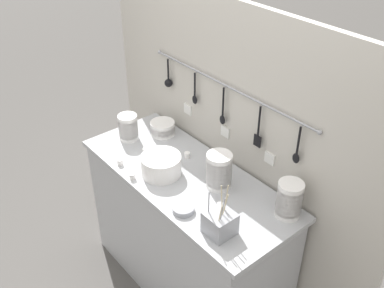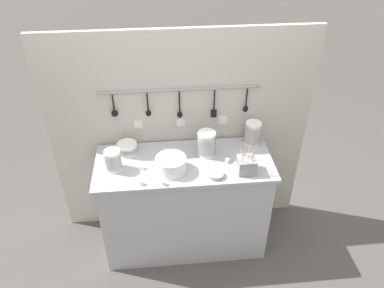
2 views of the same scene
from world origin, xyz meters
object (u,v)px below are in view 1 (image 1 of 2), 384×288
at_px(cup_centre, 132,176).
at_px(cup_edge_far, 220,206).
at_px(bowl_stack_nested_right, 128,127).
at_px(bowl_stack_back_corner, 219,170).
at_px(bowl_stack_tall_left, 163,128).
at_px(steel_mixing_bowl, 183,209).
at_px(plate_stack, 161,165).
at_px(cup_beside_plates, 146,151).
at_px(cup_edge_near, 120,162).
at_px(bowl_stack_wide_centre, 289,199).
at_px(cutlery_caddy, 220,223).
at_px(cup_back_right, 187,155).

bearing_deg(cup_centre, cup_edge_far, 22.81).
height_order(bowl_stack_nested_right, bowl_stack_back_corner, bowl_stack_back_corner).
distance_m(bowl_stack_nested_right, bowl_stack_tall_left, 0.24).
distance_m(steel_mixing_bowl, cup_edge_far, 0.20).
relative_size(plate_stack, cup_beside_plates, 6.38).
bearing_deg(bowl_stack_back_corner, cup_edge_near, -148.46).
height_order(plate_stack, cup_centre, plate_stack).
bearing_deg(cup_edge_near, bowl_stack_nested_right, 136.58).
bearing_deg(bowl_stack_wide_centre, cutlery_caddy, -109.69).
relative_size(cutlery_caddy, cup_edge_near, 7.31).
height_order(plate_stack, cup_edge_near, plate_stack).
bearing_deg(cup_edge_far, cup_back_right, 161.24).
bearing_deg(cutlery_caddy, bowl_stack_tall_left, 160.28).
xyz_separation_m(steel_mixing_bowl, cup_centre, (-0.41, -0.06, 0.00)).
bearing_deg(plate_stack, bowl_stack_tall_left, 142.50).
height_order(cup_back_right, cup_beside_plates, same).
bearing_deg(cup_beside_plates, cutlery_caddy, -7.72).
distance_m(bowl_stack_tall_left, cutlery_caddy, 1.01).
xyz_separation_m(cup_centre, cup_edge_near, (-0.17, 0.02, 0.00)).
distance_m(bowl_stack_wide_centre, cup_beside_plates, 1.00).
distance_m(cutlery_caddy, cup_edge_far, 0.18).
bearing_deg(cup_beside_plates, cup_edge_near, -90.60).
xyz_separation_m(cup_centre, cup_back_right, (0.04, 0.39, 0.00)).
height_order(bowl_stack_tall_left, bowl_stack_wide_centre, bowl_stack_wide_centre).
relative_size(cutlery_caddy, cup_back_right, 7.31).
bearing_deg(cup_back_right, cup_beside_plates, -139.06).
relative_size(plate_stack, cup_back_right, 6.38).
xyz_separation_m(bowl_stack_nested_right, bowl_stack_back_corner, (0.76, 0.13, 0.02)).
xyz_separation_m(bowl_stack_back_corner, plate_stack, (-0.30, -0.19, -0.05)).
xyz_separation_m(bowl_stack_nested_right, cup_back_right, (0.42, 0.16, -0.07)).
bearing_deg(bowl_stack_wide_centre, bowl_stack_nested_right, -168.30).
distance_m(bowl_stack_wide_centre, cup_edge_far, 0.37).
relative_size(cutlery_caddy, cup_centre, 7.31).
bearing_deg(cup_edge_near, bowl_stack_tall_left, 106.07).
bearing_deg(steel_mixing_bowl, cup_edge_near, -176.41).
xyz_separation_m(bowl_stack_wide_centre, steel_mixing_bowl, (-0.38, -0.41, -0.09)).
relative_size(bowl_stack_tall_left, cup_edge_far, 4.42).
relative_size(cup_edge_far, cup_edge_near, 1.00).
bearing_deg(bowl_stack_nested_right, cup_edge_near, -43.42).
xyz_separation_m(bowl_stack_wide_centre, cup_edge_far, (-0.26, -0.25, -0.09)).
distance_m(bowl_stack_back_corner, cutlery_caddy, 0.38).
bearing_deg(bowl_stack_nested_right, bowl_stack_back_corner, 9.42).
distance_m(bowl_stack_tall_left, steel_mixing_bowl, 0.80).
xyz_separation_m(bowl_stack_wide_centre, cup_centre, (-0.79, -0.47, -0.09)).
distance_m(bowl_stack_nested_right, cutlery_caddy, 1.05).
height_order(bowl_stack_wide_centre, plate_stack, bowl_stack_wide_centre).
xyz_separation_m(cup_beside_plates, cup_edge_near, (-0.00, -0.19, 0.00)).
relative_size(steel_mixing_bowl, cup_edge_near, 3.23).
height_order(bowl_stack_nested_right, cup_centre, bowl_stack_nested_right).
bearing_deg(bowl_stack_nested_right, cup_centre, -30.33).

